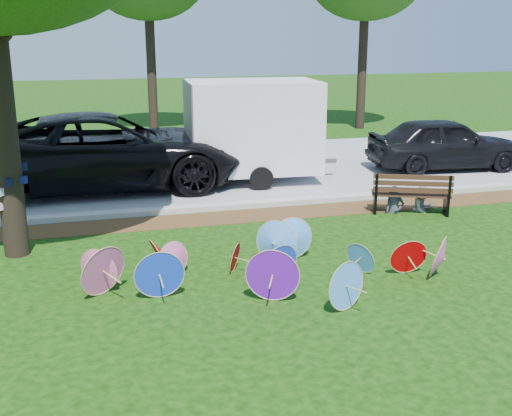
# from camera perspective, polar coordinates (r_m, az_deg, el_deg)

# --- Properties ---
(ground) EXTENTS (90.00, 90.00, 0.00)m
(ground) POSITION_cam_1_polar(r_m,az_deg,el_deg) (9.68, 0.22, -8.47)
(ground) COLOR black
(ground) RESTS_ON ground
(mulch_strip) EXTENTS (90.00, 1.00, 0.01)m
(mulch_strip) POSITION_cam_1_polar(r_m,az_deg,el_deg) (13.80, -4.71, -1.00)
(mulch_strip) COLOR #472D16
(mulch_strip) RESTS_ON ground
(curb) EXTENTS (90.00, 0.30, 0.12)m
(curb) POSITION_cam_1_polar(r_m,az_deg,el_deg) (14.45, -5.22, -0.02)
(curb) COLOR #B7B5AD
(curb) RESTS_ON ground
(street) EXTENTS (90.00, 8.00, 0.01)m
(street) POSITION_cam_1_polar(r_m,az_deg,el_deg) (18.45, -7.46, 3.20)
(street) COLOR gray
(street) RESTS_ON ground
(parasol_pile) EXTENTS (6.17, 2.85, 0.84)m
(parasol_pile) POSITION_cam_1_polar(r_m,az_deg,el_deg) (10.28, -0.15, -4.77)
(parasol_pile) COLOR #6010B0
(parasol_pile) RESTS_ON ground
(black_van) EXTENTS (6.90, 3.19, 1.92)m
(black_van) POSITION_cam_1_polar(r_m,az_deg,el_deg) (16.68, -13.11, 4.93)
(black_van) COLOR black
(black_van) RESTS_ON ground
(dark_pickup) EXTENTS (4.56, 2.19, 1.50)m
(dark_pickup) POSITION_cam_1_polar(r_m,az_deg,el_deg) (19.34, 16.47, 5.52)
(dark_pickup) COLOR black
(dark_pickup) RESTS_ON ground
(cargo_trailer) EXTENTS (3.47, 2.32, 2.95)m
(cargo_trailer) POSITION_cam_1_polar(r_m,az_deg,el_deg) (17.00, -0.28, 7.30)
(cargo_trailer) COLOR white
(cargo_trailer) RESTS_ON ground
(park_bench) EXTENTS (1.86, 1.27, 0.91)m
(park_bench) POSITION_cam_1_polar(r_m,az_deg,el_deg) (14.59, 13.60, 1.35)
(park_bench) COLOR black
(park_bench) RESTS_ON ground
(person_left) EXTENTS (0.48, 0.37, 1.18)m
(person_left) POSITION_cam_1_polar(r_m,az_deg,el_deg) (14.44, 12.32, 1.83)
(person_left) COLOR #393F4E
(person_left) RESTS_ON ground
(person_right) EXTENTS (0.63, 0.54, 1.12)m
(person_right) POSITION_cam_1_polar(r_m,az_deg,el_deg) (14.77, 14.73, 1.88)
(person_right) COLOR #B1B0B9
(person_right) RESTS_ON ground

